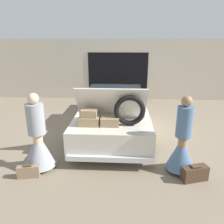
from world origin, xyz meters
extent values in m
plane|color=#7F705B|center=(0.00, 0.00, 0.00)|extent=(40.00, 40.00, 0.00)
cube|color=beige|center=(0.00, 3.78, 1.40)|extent=(12.00, 0.12, 2.80)
cube|color=black|center=(0.00, 3.71, 1.10)|extent=(2.80, 0.02, 2.20)
cube|color=silver|center=(0.00, 0.00, 0.50)|extent=(1.97, 4.92, 0.65)
cube|color=#1E2328|center=(0.00, 0.30, 1.03)|extent=(1.74, 1.57, 0.41)
cylinder|color=black|center=(-0.92, 1.53, 0.36)|extent=(0.18, 0.72, 0.72)
cylinder|color=black|center=(0.92, 1.53, 0.36)|extent=(0.18, 0.72, 0.72)
cylinder|color=black|center=(-0.92, -1.48, 0.36)|extent=(0.18, 0.72, 0.72)
cylinder|color=black|center=(0.92, -1.48, 0.36)|extent=(0.18, 0.72, 0.72)
cube|color=silver|center=(0.00, -2.50, 0.28)|extent=(1.87, 0.10, 0.12)
cube|color=silver|center=(0.00, -1.63, 1.26)|extent=(1.68, 0.58, 0.89)
cube|color=#9E8460|center=(-0.50, -1.88, 0.93)|extent=(0.47, 0.37, 0.20)
cube|color=#9E8460|center=(-0.02, -1.88, 0.92)|extent=(0.42, 0.36, 0.20)
cube|color=#9E8460|center=(-0.50, -1.88, 1.11)|extent=(0.37, 0.28, 0.18)
torus|color=black|center=(0.43, -1.88, 1.19)|extent=(0.73, 0.12, 0.73)
cylinder|color=beige|center=(-1.54, -2.48, 0.42)|extent=(0.20, 0.20, 0.83)
cone|color=#9399A3|center=(-1.54, -2.48, 0.46)|extent=(0.70, 0.70, 0.75)
cylinder|color=#9399A3|center=(-1.54, -2.48, 1.16)|extent=(0.37, 0.37, 0.66)
sphere|color=beige|center=(-1.54, -2.48, 1.61)|extent=(0.23, 0.23, 0.23)
cylinder|color=#997051|center=(1.54, -2.44, 0.41)|extent=(0.18, 0.18, 0.82)
cone|color=slate|center=(1.54, -2.44, 0.45)|extent=(0.62, 0.62, 0.74)
cylinder|color=slate|center=(1.54, -2.44, 1.15)|extent=(0.32, 0.32, 0.65)
sphere|color=#997051|center=(1.54, -2.44, 1.58)|extent=(0.22, 0.22, 0.22)
cube|color=#8C7259|center=(-1.66, -2.85, 0.13)|extent=(0.46, 0.21, 0.26)
cube|color=#4C3823|center=(-1.66, -2.85, 0.28)|extent=(0.17, 0.10, 0.02)
cube|color=#473323|center=(1.76, -2.76, 0.15)|extent=(0.57, 0.35, 0.31)
cube|color=#4C3823|center=(1.76, -2.76, 0.33)|extent=(0.21, 0.17, 0.02)
camera|label=1|loc=(0.29, -6.66, 2.72)|focal=35.00mm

